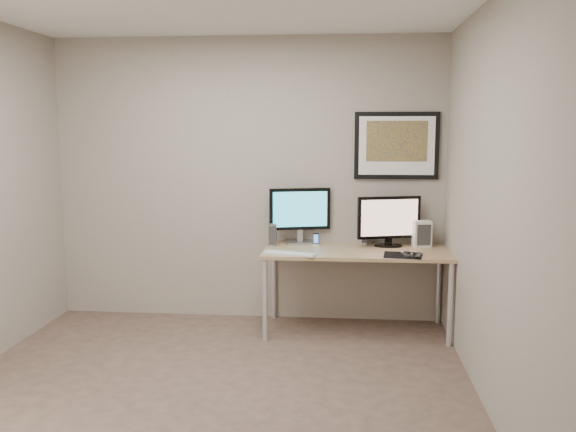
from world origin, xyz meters
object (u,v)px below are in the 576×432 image
at_px(desk, 356,257).
at_px(speaker_left, 272,235).
at_px(monitor_large, 300,213).
at_px(fan_unit, 422,234).
at_px(speaker_right, 365,234).
at_px(framed_art, 397,146).
at_px(phone_dock, 316,239).
at_px(monitor_tv, 389,220).
at_px(keyboard, 290,253).

xyz_separation_m(desk, speaker_left, (-0.75, 0.12, 0.17)).
relative_size(monitor_large, fan_unit, 2.34).
xyz_separation_m(speaker_left, speaker_right, (0.83, 0.16, -0.01)).
distance_m(framed_art, phone_dock, 1.11).
xyz_separation_m(monitor_tv, speaker_right, (-0.20, 0.11, -0.15)).
relative_size(framed_art, phone_dock, 6.53).
bearing_deg(fan_unit, monitor_tv, 172.59).
bearing_deg(phone_dock, keyboard, -115.00).
bearing_deg(monitor_tv, desk, -165.35).
xyz_separation_m(framed_art, phone_dock, (-0.71, -0.17, -0.83)).
relative_size(speaker_left, keyboard, 0.44).
distance_m(monitor_large, speaker_left, 0.32).
height_order(phone_dock, fan_unit, fan_unit).
height_order(desk, monitor_tv, monitor_tv).
bearing_deg(framed_art, speaker_left, -169.18).
distance_m(monitor_large, speaker_right, 0.63).
xyz_separation_m(phone_dock, keyboard, (-0.20, -0.41, -0.05)).
relative_size(monitor_tv, phone_dock, 4.89).
xyz_separation_m(framed_art, monitor_tv, (-0.06, -0.16, -0.65)).
bearing_deg(framed_art, speaker_right, -168.87).
height_order(monitor_large, fan_unit, monitor_large).
bearing_deg(desk, phone_dock, 156.31).
distance_m(speaker_right, phone_dock, 0.46).
distance_m(desk, fan_unit, 0.64).
xyz_separation_m(monitor_large, keyboard, (-0.05, -0.50, -0.27)).
bearing_deg(speaker_left, framed_art, -1.08).
height_order(framed_art, fan_unit, framed_art).
bearing_deg(desk, monitor_tv, 30.58).
distance_m(monitor_large, keyboard, 0.57).
xyz_separation_m(framed_art, speaker_left, (-1.10, -0.21, -0.79)).
distance_m(framed_art, monitor_large, 1.06).
bearing_deg(speaker_right, keyboard, -132.68).
bearing_deg(framed_art, monitor_tv, -111.54).
height_order(monitor_tv, speaker_right, monitor_tv).
distance_m(monitor_tv, phone_dock, 0.67).
bearing_deg(monitor_tv, speaker_left, 166.67).
bearing_deg(framed_art, fan_unit, -32.16).
relative_size(speaker_right, keyboard, 0.39).
bearing_deg(monitor_large, phone_dock, -46.16).
bearing_deg(monitor_large, speaker_left, -167.00).
relative_size(speaker_left, phone_dock, 1.74).
bearing_deg(speaker_right, monitor_tv, -20.89).
height_order(speaker_right, fan_unit, fan_unit).
bearing_deg(monitor_large, speaker_right, -12.28).
relative_size(desk, phone_dock, 13.92).
height_order(framed_art, monitor_large, framed_art).
bearing_deg(keyboard, framed_art, 49.37).
distance_m(speaker_right, keyboard, 0.84).
distance_m(desk, speaker_right, 0.33).
bearing_deg(fan_unit, speaker_left, 171.72).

